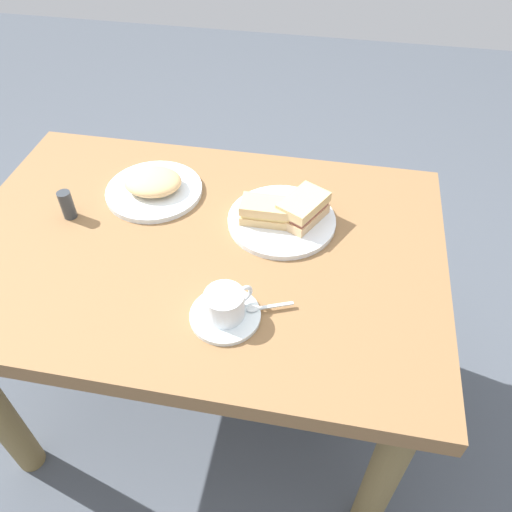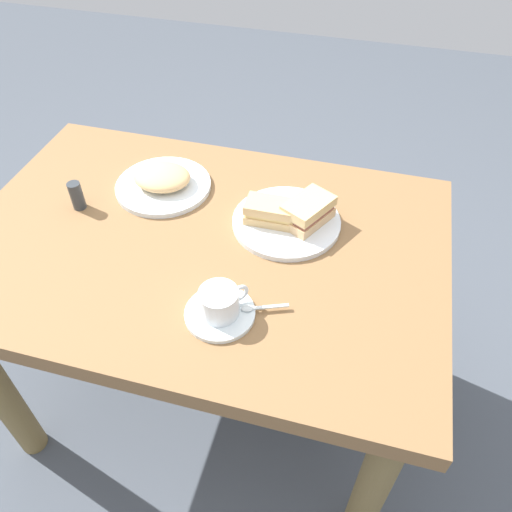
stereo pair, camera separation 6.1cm
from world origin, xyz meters
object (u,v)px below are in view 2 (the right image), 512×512
spoon (257,308)px  salt_shaker (77,196)px  sandwich_plate (286,222)px  coffee_saucer (220,313)px  sandwich_back (308,211)px  coffee_cup (220,301)px  side_plate (163,186)px  sandwich_front (274,212)px  dining_table (204,273)px

spoon → salt_shaker: size_ratio=1.31×
sandwich_plate → coffee_saucer: sandwich_plate is taller
sandwich_back → salt_shaker: sandwich_back is taller
coffee_cup → spoon: bearing=-159.0°
sandwich_back → side_plate: 0.39m
sandwich_plate → spoon: spoon is taller
sandwich_back → coffee_cup: 0.33m
sandwich_front → coffee_cup: coffee_cup is taller
side_plate → dining_table: bearing=134.7°
coffee_cup → side_plate: (0.27, -0.36, -0.03)m
dining_table → coffee_cup: bearing=119.7°
sandwich_back → sandwich_plate: bearing=9.1°
coffee_cup → sandwich_front: bearing=-97.6°
sandwich_front → salt_shaker: size_ratio=1.86×
sandwich_back → side_plate: size_ratio=0.58×
dining_table → side_plate: side_plate is taller
coffee_cup → salt_shaker: bearing=-27.6°
sandwich_front → coffee_saucer: bearing=82.2°
sandwich_plate → sandwich_front: size_ratio=1.92×
dining_table → sandwich_front: sandwich_front is taller
dining_table → side_plate: bearing=-45.3°
sandwich_back → coffee_cup: sandwich_back is taller
sandwich_back → coffee_cup: (0.12, 0.31, -0.00)m
side_plate → sandwich_front: bearing=168.1°
sandwich_front → coffee_saucer: (0.04, 0.29, -0.04)m
dining_table → spoon: bearing=136.6°
sandwich_plate → side_plate: 0.34m
dining_table → sandwich_front: bearing=-147.8°
coffee_saucer → coffee_cup: bearing=-133.9°
dining_table → spoon: 0.28m
side_plate → coffee_saucer: bearing=127.0°
coffee_saucer → sandwich_back: bearing=-110.6°
dining_table → spoon: spoon is taller
sandwich_plate → coffee_cup: 0.31m
sandwich_back → salt_shaker: (0.56, 0.08, -0.01)m
coffee_saucer → salt_shaker: 0.50m
side_plate → salt_shaker: (0.17, 0.13, 0.03)m
sandwich_back → side_plate: sandwich_back is taller
sandwich_front → spoon: bearing=96.3°
sandwich_front → spoon: (-0.03, 0.27, -0.03)m
sandwich_plate → side_plate: bearing=-9.1°
salt_shaker → sandwich_front: bearing=-172.8°
sandwich_plate → side_plate: size_ratio=1.06×
coffee_cup → side_plate: 0.45m
side_plate → sandwich_plate: bearing=170.9°
sandwich_front → sandwich_back: 0.08m
spoon → salt_shaker: 0.55m
spoon → dining_table: bearing=-43.4°
salt_shaker → spoon: bearing=158.1°
coffee_saucer → side_plate: bearing=-53.0°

